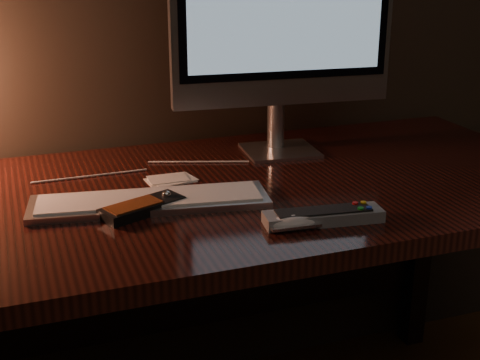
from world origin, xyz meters
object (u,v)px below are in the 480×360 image
object	(u,v)px
monitor	(284,16)
mouse	(293,224)
keyboard	(150,201)
tv_remote	(323,216)
media_remote	(142,207)
desk	(218,228)

from	to	relation	value
monitor	mouse	bearing A→B (deg)	-105.19
monitor	keyboard	size ratio (longest dim) A/B	1.20
keyboard	tv_remote	size ratio (longest dim) A/B	2.05
mouse	media_remote	xyz separation A→B (m)	(-0.25, 0.17, 0.00)
desk	mouse	bearing A→B (deg)	-82.81
desk	keyboard	distance (m)	0.26
media_remote	mouse	bearing A→B (deg)	-56.75
desk	monitor	xyz separation A→B (m)	(0.21, 0.12, 0.47)
media_remote	tv_remote	distance (m)	0.35
tv_remote	mouse	bearing A→B (deg)	-166.89
desk	mouse	distance (m)	0.36
media_remote	tv_remote	world-z (taller)	media_remote
keyboard	desk	bearing A→B (deg)	42.55
mouse	media_remote	size ratio (longest dim) A/B	0.53
desk	media_remote	distance (m)	0.29
mouse	monitor	bearing A→B (deg)	73.53
monitor	keyboard	bearing A→B (deg)	-143.30
tv_remote	media_remote	bearing A→B (deg)	159.75
keyboard	media_remote	xyz separation A→B (m)	(-0.02, -0.04, 0.00)
mouse	media_remote	world-z (taller)	media_remote
mouse	tv_remote	bearing A→B (deg)	9.60
monitor	desk	bearing A→B (deg)	-145.27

